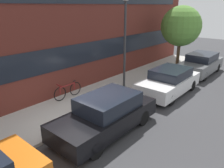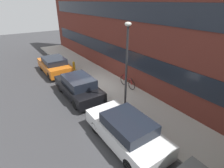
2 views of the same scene
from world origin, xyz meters
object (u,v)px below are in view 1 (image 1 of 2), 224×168
lamp_post (125,38)px  parked_car_grey (201,64)px  parked_car_black (106,114)px  bicycle (68,90)px  parked_car_white (169,81)px  street_tree (181,26)px

lamp_post → parked_car_grey: bearing=-12.6°
parked_car_black → bicycle: size_ratio=2.59×
parked_car_black → parked_car_white: bearing=-180.0°
street_tree → lamp_post: 6.35m
bicycle → street_tree: (8.45, -1.74, 2.56)m
parked_car_white → bicycle: parked_car_white is taller
parked_car_black → street_tree: bearing=-170.5°
parked_car_black → street_tree: street_tree is taller
parked_car_grey → street_tree: street_tree is taller
parked_car_white → lamp_post: size_ratio=0.87×
street_tree → parked_car_white: bearing=-160.4°
parked_car_black → bicycle: bearing=-104.7°
parked_car_black → bicycle: 3.41m
parked_car_black → parked_car_grey: size_ratio=1.00×
parked_car_white → street_tree: (4.39, 1.56, 2.42)m
parked_car_white → parked_car_grey: (4.63, -0.00, 0.03)m
parked_car_white → street_tree: 5.25m
parked_car_grey → lamp_post: bearing=-12.6°
parked_car_white → bicycle: (-4.06, 3.30, -0.14)m
bicycle → lamp_post: lamp_post is taller
bicycle → street_tree: bearing=168.9°
parked_car_grey → parked_car_black: bearing=0.0°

